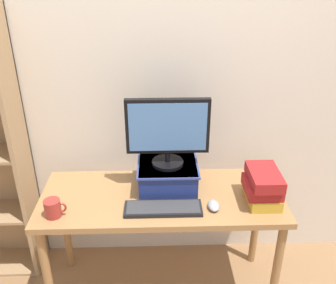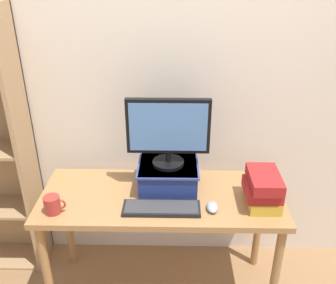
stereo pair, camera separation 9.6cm
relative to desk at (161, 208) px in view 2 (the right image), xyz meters
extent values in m
cube|color=beige|center=(0.00, 0.45, 0.63)|extent=(7.00, 0.08, 2.60)
cube|color=#9E7042|center=(0.00, 0.00, 0.07)|extent=(1.42, 0.58, 0.04)
cylinder|color=#9E7042|center=(-0.66, -0.24, -0.30)|extent=(0.05, 0.05, 0.72)
cylinder|color=#9E7042|center=(0.66, -0.24, -0.30)|extent=(0.05, 0.05, 0.72)
cylinder|color=#9E7042|center=(-0.66, 0.24, -0.30)|extent=(0.05, 0.05, 0.72)
cylinder|color=#9E7042|center=(0.66, 0.24, -0.30)|extent=(0.05, 0.05, 0.72)
cube|color=tan|center=(-0.88, 0.27, 0.24)|extent=(0.03, 0.28, 1.80)
cube|color=tan|center=(-1.22, 0.27, -0.66)|extent=(0.66, 0.27, 0.02)
cube|color=navy|center=(0.04, 0.10, 0.17)|extent=(0.34, 0.31, 0.15)
cube|color=#334284|center=(0.04, 0.10, 0.24)|extent=(0.36, 0.33, 0.01)
cylinder|color=black|center=(0.04, 0.10, 0.26)|extent=(0.19, 0.19, 0.02)
cylinder|color=black|center=(0.04, 0.10, 0.30)|extent=(0.03, 0.03, 0.06)
cube|color=black|center=(0.04, 0.10, 0.49)|extent=(0.48, 0.04, 0.33)
cube|color=#4C7AB7|center=(0.04, 0.08, 0.49)|extent=(0.44, 0.00, 0.29)
cube|color=black|center=(0.01, -0.14, 0.10)|extent=(0.43, 0.14, 0.02)
cube|color=#333335|center=(0.01, -0.14, 0.12)|extent=(0.40, 0.12, 0.00)
ellipsoid|color=#99999E|center=(0.29, -0.14, 0.11)|extent=(0.06, 0.10, 0.04)
cube|color=gold|center=(0.57, -0.07, 0.13)|extent=(0.17, 0.26, 0.07)
cube|color=maroon|center=(0.56, -0.08, 0.19)|extent=(0.19, 0.22, 0.07)
cube|color=maroon|center=(0.57, -0.08, 0.26)|extent=(0.17, 0.27, 0.07)
cylinder|color=#9E2D28|center=(-0.59, -0.17, 0.14)|extent=(0.09, 0.09, 0.10)
torus|color=#9E2D28|center=(-0.54, -0.17, 0.15)|extent=(0.06, 0.01, 0.06)
camera|label=1|loc=(-0.02, -1.83, 1.36)|focal=40.00mm
camera|label=2|loc=(0.07, -1.83, 1.36)|focal=40.00mm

